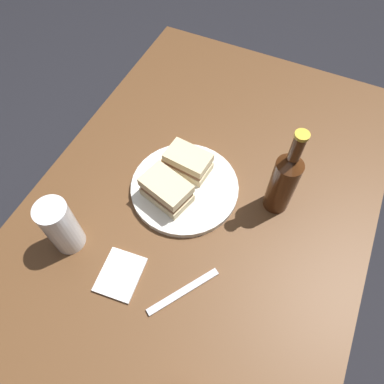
% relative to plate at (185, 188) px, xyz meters
% --- Properties ---
extents(ground_plane, '(6.00, 6.00, 0.00)m').
position_rel_plate_xyz_m(ground_plane, '(0.03, 0.06, -0.73)').
color(ground_plane, black).
extents(dining_table, '(1.29, 0.85, 0.72)m').
position_rel_plate_xyz_m(dining_table, '(0.03, 0.06, -0.37)').
color(dining_table, brown).
rests_on(dining_table, ground).
extents(plate, '(0.28, 0.28, 0.02)m').
position_rel_plate_xyz_m(plate, '(0.00, 0.00, 0.00)').
color(plate, silver).
rests_on(plate, dining_table).
extents(sandwich_half_left, '(0.08, 0.12, 0.06)m').
position_rel_plate_xyz_m(sandwich_half_left, '(-0.05, -0.01, 0.04)').
color(sandwich_half_left, beige).
rests_on(sandwich_half_left, plate).
extents(sandwich_half_right, '(0.11, 0.14, 0.07)m').
position_rel_plate_xyz_m(sandwich_half_right, '(0.05, -0.03, 0.04)').
color(sandwich_half_right, beige).
rests_on(sandwich_half_right, plate).
extents(potato_wedge_front, '(0.02, 0.04, 0.02)m').
position_rel_plate_xyz_m(potato_wedge_front, '(0.00, -0.06, 0.02)').
color(potato_wedge_front, '#AD702D').
rests_on(potato_wedge_front, plate).
extents(potato_wedge_middle, '(0.03, 0.05, 0.02)m').
position_rel_plate_xyz_m(potato_wedge_middle, '(-0.04, -0.06, 0.02)').
color(potato_wedge_middle, '#AD702D').
rests_on(potato_wedge_middle, plate).
extents(potato_wedge_back, '(0.05, 0.05, 0.02)m').
position_rel_plate_xyz_m(potato_wedge_back, '(-0.06, -0.05, 0.02)').
color(potato_wedge_back, '#AD702D').
rests_on(potato_wedge_back, plate).
extents(potato_wedge_left_edge, '(0.03, 0.05, 0.02)m').
position_rel_plate_xyz_m(potato_wedge_left_edge, '(0.02, -0.07, 0.02)').
color(potato_wedge_left_edge, '#B77F33').
rests_on(potato_wedge_left_edge, plate).
extents(potato_wedge_right_edge, '(0.04, 0.05, 0.02)m').
position_rel_plate_xyz_m(potato_wedge_right_edge, '(0.01, -0.07, 0.02)').
color(potato_wedge_right_edge, '#AD702D').
rests_on(potato_wedge_right_edge, plate).
extents(pint_glass, '(0.07, 0.07, 0.16)m').
position_rel_plate_xyz_m(pint_glass, '(0.25, -0.19, 0.06)').
color(pint_glass, white).
rests_on(pint_glass, dining_table).
extents(cider_bottle, '(0.06, 0.06, 0.27)m').
position_rel_plate_xyz_m(cider_bottle, '(-0.06, 0.23, 0.10)').
color(cider_bottle, '#47230F').
rests_on(cider_bottle, dining_table).
extents(napkin, '(0.12, 0.10, 0.01)m').
position_rel_plate_xyz_m(napkin, '(0.27, -0.03, -0.00)').
color(napkin, white).
rests_on(napkin, dining_table).
extents(fork, '(0.16, 0.11, 0.01)m').
position_rel_plate_xyz_m(fork, '(0.25, 0.11, -0.01)').
color(fork, silver).
rests_on(fork, dining_table).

